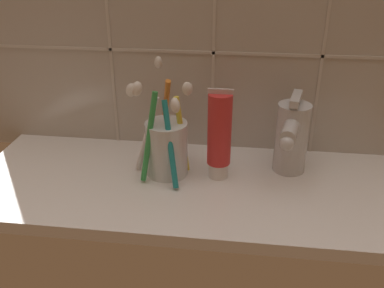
{
  "coord_description": "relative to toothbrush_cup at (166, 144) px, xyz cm",
  "views": [
    {
      "loc": [
        7.34,
        -58.92,
        38.7
      ],
      "look_at": [
        -0.3,
        0.96,
        8.4
      ],
      "focal_mm": 40.0,
      "sensor_mm": 36.0,
      "label": 1
    }
  ],
  "objects": [
    {
      "name": "tile_wall_backsplash",
      "position": [
        4.8,
        11.87,
        18.75
      ],
      "size": [
        82.91,
        1.72,
        52.25
      ],
      "color": "#B7B2A8",
      "rests_on": "ground"
    },
    {
      "name": "toothpaste_tube",
      "position": [
        8.69,
        -0.02,
        2.2
      ],
      "size": [
        4.01,
        3.82,
        15.26
      ],
      "color": "white",
      "rests_on": "sink_counter"
    },
    {
      "name": "toothbrush_cup",
      "position": [
        0.0,
        0.0,
        0.0
      ],
      "size": [
        11.05,
        16.23,
        18.02
      ],
      "color": "silver",
      "rests_on": "sink_counter"
    },
    {
      "name": "sink_counter",
      "position": [
        4.8,
        -2.43,
        -6.39
      ],
      "size": [
        72.91,
        28.11,
        2.0
      ],
      "primitive_type": "cube",
      "color": "white",
      "rests_on": "ground"
    },
    {
      "name": "sink_faucet",
      "position": [
        20.3,
        3.16,
        1.12
      ],
      "size": [
        5.4,
        11.55,
        13.42
      ],
      "rotation": [
        0.0,
        0.0,
        -1.77
      ],
      "color": "silver",
      "rests_on": "sink_counter"
    }
  ]
}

